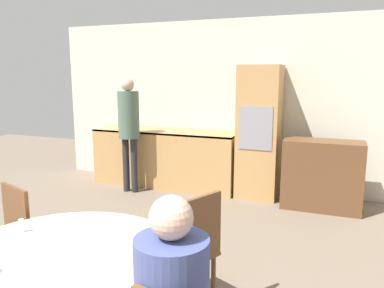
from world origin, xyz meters
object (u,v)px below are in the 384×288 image
object	(u,v)px
oven_unit	(259,132)
bowl_near	(151,230)
sideboard	(322,175)
chair_far_right	(192,247)
person_standing	(129,122)
chair_far_left	(6,242)

from	to	relation	value
oven_unit	bowl_near	xyz separation A→B (m)	(-0.04, -3.32, -0.17)
sideboard	chair_far_right	distance (m)	2.82
oven_unit	sideboard	xyz separation A→B (m)	(0.90, -0.25, -0.49)
person_standing	bowl_near	size ratio (longest dim) A/B	12.69
oven_unit	chair_far_right	bearing A→B (deg)	-88.12
oven_unit	person_standing	xyz separation A→B (m)	(-1.86, -0.50, 0.12)
person_standing	bowl_near	world-z (taller)	person_standing
oven_unit	sideboard	bearing A→B (deg)	-15.72
person_standing	chair_far_right	bearing A→B (deg)	-51.40
chair_far_left	bowl_near	world-z (taller)	chair_far_left
oven_unit	person_standing	bearing A→B (deg)	-164.83
oven_unit	chair_far_left	distance (m)	3.62
oven_unit	sideboard	size ratio (longest dim) A/B	1.89
sideboard	chair_far_left	world-z (taller)	chair_far_left
sideboard	person_standing	world-z (taller)	person_standing
oven_unit	chair_far_left	xyz separation A→B (m)	(-1.24, -3.38, -0.43)
chair_far_right	person_standing	distance (m)	3.18
sideboard	bowl_near	world-z (taller)	sideboard
chair_far_right	person_standing	xyz separation A→B (m)	(-1.96, 2.45, 0.55)
person_standing	bowl_near	xyz separation A→B (m)	(1.82, -2.82, -0.30)
bowl_near	chair_far_left	bearing A→B (deg)	-177.39
chair_far_left	person_standing	bearing A→B (deg)	121.11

